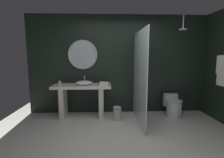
{
  "coord_description": "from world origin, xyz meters",
  "views": [
    {
      "loc": [
        -0.38,
        -2.67,
        1.57
      ],
      "look_at": [
        -0.23,
        0.9,
        1.05
      ],
      "focal_mm": 27.21,
      "sensor_mm": 36.0,
      "label": 1
    }
  ],
  "objects_px": {
    "toilet": "(173,106)",
    "folded_hand_towel": "(104,84)",
    "rain_shower_head": "(183,27)",
    "tissue_box": "(101,83)",
    "tumbler_cup": "(60,83)",
    "round_wall_mirror": "(83,55)",
    "vessel_sink": "(84,83)",
    "waste_bin": "(117,113)"
  },
  "relations": [
    {
      "from": "round_wall_mirror",
      "to": "rain_shower_head",
      "type": "relative_size",
      "value": 2.1
    },
    {
      "from": "waste_bin",
      "to": "tumbler_cup",
      "type": "bearing_deg",
      "value": 166.73
    },
    {
      "from": "round_wall_mirror",
      "to": "waste_bin",
      "type": "height_order",
      "value": "round_wall_mirror"
    },
    {
      "from": "rain_shower_head",
      "to": "toilet",
      "type": "bearing_deg",
      "value": 113.98
    },
    {
      "from": "round_wall_mirror",
      "to": "toilet",
      "type": "bearing_deg",
      "value": -8.59
    },
    {
      "from": "tumbler_cup",
      "to": "folded_hand_towel",
      "type": "xyz_separation_m",
      "value": [
        1.12,
        -0.23,
        -0.0
      ]
    },
    {
      "from": "rain_shower_head",
      "to": "tumbler_cup",
      "type": "bearing_deg",
      "value": 174.4
    },
    {
      "from": "tissue_box",
      "to": "round_wall_mirror",
      "type": "distance_m",
      "value": 0.91
    },
    {
      "from": "tumbler_cup",
      "to": "toilet",
      "type": "xyz_separation_m",
      "value": [
        2.88,
        -0.13,
        -0.61
      ]
    },
    {
      "from": "rain_shower_head",
      "to": "waste_bin",
      "type": "bearing_deg",
      "value": -178.23
    },
    {
      "from": "round_wall_mirror",
      "to": "toilet",
      "type": "relative_size",
      "value": 1.4
    },
    {
      "from": "vessel_sink",
      "to": "folded_hand_towel",
      "type": "bearing_deg",
      "value": -18.3
    },
    {
      "from": "vessel_sink",
      "to": "folded_hand_towel",
      "type": "relative_size",
      "value": 2.06
    },
    {
      "from": "round_wall_mirror",
      "to": "folded_hand_towel",
      "type": "xyz_separation_m",
      "value": [
        0.56,
        -0.45,
        -0.7
      ]
    },
    {
      "from": "tissue_box",
      "to": "round_wall_mirror",
      "type": "height_order",
      "value": "round_wall_mirror"
    },
    {
      "from": "vessel_sink",
      "to": "tumbler_cup",
      "type": "xyz_separation_m",
      "value": [
        -0.61,
        0.06,
        -0.0
      ]
    },
    {
      "from": "vessel_sink",
      "to": "rain_shower_head",
      "type": "xyz_separation_m",
      "value": [
        2.34,
        -0.23,
        1.32
      ]
    },
    {
      "from": "vessel_sink",
      "to": "tissue_box",
      "type": "xyz_separation_m",
      "value": [
        0.44,
        -0.02,
        -0.01
      ]
    },
    {
      "from": "toilet",
      "to": "rain_shower_head",
      "type": "bearing_deg",
      "value": -66.02
    },
    {
      "from": "tissue_box",
      "to": "folded_hand_towel",
      "type": "xyz_separation_m",
      "value": [
        0.08,
        -0.15,
        0.0
      ]
    },
    {
      "from": "rain_shower_head",
      "to": "folded_hand_towel",
      "type": "relative_size",
      "value": 1.77
    },
    {
      "from": "tissue_box",
      "to": "folded_hand_towel",
      "type": "bearing_deg",
      "value": -62.11
    },
    {
      "from": "tissue_box",
      "to": "toilet",
      "type": "bearing_deg",
      "value": -1.47
    },
    {
      "from": "tumbler_cup",
      "to": "tissue_box",
      "type": "relative_size",
      "value": 0.72
    },
    {
      "from": "toilet",
      "to": "waste_bin",
      "type": "height_order",
      "value": "toilet"
    },
    {
      "from": "toilet",
      "to": "waste_bin",
      "type": "relative_size",
      "value": 1.59
    },
    {
      "from": "round_wall_mirror",
      "to": "waste_bin",
      "type": "relative_size",
      "value": 2.22
    },
    {
      "from": "tissue_box",
      "to": "rain_shower_head",
      "type": "relative_size",
      "value": 0.38
    },
    {
      "from": "tumbler_cup",
      "to": "toilet",
      "type": "bearing_deg",
      "value": -2.58
    },
    {
      "from": "rain_shower_head",
      "to": "tissue_box",
      "type": "bearing_deg",
      "value": 173.8
    },
    {
      "from": "rain_shower_head",
      "to": "folded_hand_towel",
      "type": "distance_m",
      "value": 2.25
    },
    {
      "from": "vessel_sink",
      "to": "waste_bin",
      "type": "relative_size",
      "value": 1.23
    },
    {
      "from": "tumbler_cup",
      "to": "toilet",
      "type": "relative_size",
      "value": 0.18
    },
    {
      "from": "round_wall_mirror",
      "to": "toilet",
      "type": "distance_m",
      "value": 2.68
    },
    {
      "from": "toilet",
      "to": "tissue_box",
      "type": "bearing_deg",
      "value": 178.53
    },
    {
      "from": "rain_shower_head",
      "to": "waste_bin",
      "type": "xyz_separation_m",
      "value": [
        -1.52,
        -0.05,
        -2.02
      ]
    },
    {
      "from": "round_wall_mirror",
      "to": "toilet",
      "type": "height_order",
      "value": "round_wall_mirror"
    },
    {
      "from": "vessel_sink",
      "to": "tumbler_cup",
      "type": "distance_m",
      "value": 0.61
    },
    {
      "from": "tissue_box",
      "to": "toilet",
      "type": "xyz_separation_m",
      "value": [
        1.83,
        -0.05,
        -0.61
      ]
    },
    {
      "from": "tissue_box",
      "to": "waste_bin",
      "type": "distance_m",
      "value": 0.83
    },
    {
      "from": "folded_hand_towel",
      "to": "rain_shower_head",
      "type": "bearing_deg",
      "value": -1.88
    },
    {
      "from": "toilet",
      "to": "folded_hand_towel",
      "type": "bearing_deg",
      "value": -176.74
    }
  ]
}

